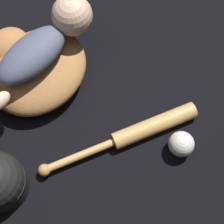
# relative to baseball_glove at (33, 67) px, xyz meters

# --- Properties ---
(ground_plane) EXTENTS (6.00, 6.00, 0.00)m
(ground_plane) POSITION_rel_baseball_glove_xyz_m (0.04, -0.07, -0.05)
(ground_plane) COLOR black
(baseball_glove) EXTENTS (0.36, 0.35, 0.11)m
(baseball_glove) POSITION_rel_baseball_glove_xyz_m (0.00, 0.00, 0.00)
(baseball_glove) COLOR #A8703D
(baseball_glove) RESTS_ON ground
(baby_figure) EXTENTS (0.41, 0.16, 0.12)m
(baby_figure) POSITION_rel_baseball_glove_xyz_m (0.06, -0.01, 0.10)
(baby_figure) COLOR #4C516B
(baby_figure) RESTS_ON baseball_glove
(baseball_bat) EXTENTS (0.47, 0.17, 0.05)m
(baseball_bat) POSITION_rel_baseball_glove_xyz_m (0.12, -0.35, -0.03)
(baseball_bat) COLOR tan
(baseball_bat) RESTS_ON ground
(baseball) EXTENTS (0.07, 0.07, 0.07)m
(baseball) POSITION_rel_baseball_glove_xyz_m (0.18, -0.45, -0.02)
(baseball) COLOR silver
(baseball) RESTS_ON ground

